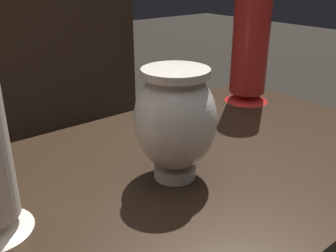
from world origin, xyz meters
The scene contains 2 objects.
vase_centerpiece centered at (0.01, -0.03, 0.91)m, with size 0.15×0.15×0.21m.
vase_right_accent centered at (0.46, 0.18, 1.00)m, with size 0.13×0.13×0.40m.
Camera 1 is at (-0.41, -0.52, 1.17)m, focal length 41.57 mm.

